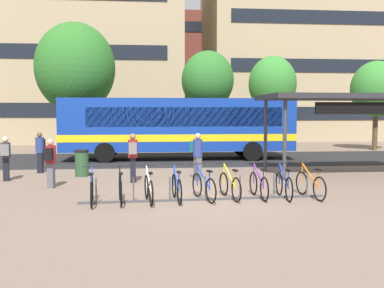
# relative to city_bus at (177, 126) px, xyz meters

# --- Properties ---
(ground) EXTENTS (200.00, 200.00, 0.00)m
(ground) POSITION_rel_city_bus_xyz_m (0.35, -10.48, -1.78)
(ground) COLOR #7A6656
(bus_lane_asphalt) EXTENTS (80.00, 7.20, 0.01)m
(bus_lane_asphalt) POSITION_rel_city_bus_xyz_m (0.35, 0.00, -1.77)
(bus_lane_asphalt) COLOR #232326
(bus_lane_asphalt) RESTS_ON ground
(city_bus) EXTENTS (12.05, 2.69, 3.20)m
(city_bus) POSITION_rel_city_bus_xyz_m (0.00, 0.00, 0.00)
(city_bus) COLOR #14389E
(city_bus) RESTS_ON ground
(bike_rack) EXTENTS (7.06, 0.48, 0.70)m
(bike_rack) POSITION_rel_city_bus_xyz_m (0.19, -10.75, -1.69)
(bike_rack) COLOR #47474C
(bike_rack) RESTS_ON ground
(parked_bicycle_blue_0) EXTENTS (0.52, 1.72, 0.99)m
(parked_bicycle_blue_0) POSITION_rel_city_bus_xyz_m (-2.94, -10.97, -1.39)
(parked_bicycle_blue_0) COLOR black
(parked_bicycle_blue_0) RESTS_ON ground
(parked_bicycle_black_1) EXTENTS (0.52, 1.72, 0.99)m
(parked_bicycle_black_1) POSITION_rel_city_bus_xyz_m (-2.18, -10.90, -1.39)
(parked_bicycle_black_1) COLOR black
(parked_bicycle_black_1) RESTS_ON ground
(parked_bicycle_white_2) EXTENTS (0.52, 1.71, 0.99)m
(parked_bicycle_white_2) POSITION_rel_city_bus_xyz_m (-1.40, -10.91, -1.39)
(parked_bicycle_white_2) COLOR black
(parked_bicycle_white_2) RESTS_ON ground
(parked_bicycle_blue_3) EXTENTS (0.52, 1.72, 0.99)m
(parked_bicycle_blue_3) POSITION_rel_city_bus_xyz_m (-0.62, -10.77, -1.39)
(parked_bicycle_blue_3) COLOR black
(parked_bicycle_blue_3) RESTS_ON ground
(parked_bicycle_blue_4) EXTENTS (0.65, 1.67, 0.99)m
(parked_bicycle_blue_4) POSITION_rel_city_bus_xyz_m (0.16, -10.69, -1.39)
(parked_bicycle_blue_4) COLOR black
(parked_bicycle_blue_4) RESTS_ON ground
(parked_bicycle_yellow_5) EXTENTS (0.53, 1.70, 0.99)m
(parked_bicycle_yellow_5) POSITION_rel_city_bus_xyz_m (0.92, -10.59, -1.39)
(parked_bicycle_yellow_5) COLOR black
(parked_bicycle_yellow_5) RESTS_ON ground
(parked_bicycle_purple_6) EXTENTS (0.52, 1.72, 0.99)m
(parked_bicycle_purple_6) POSITION_rel_city_bus_xyz_m (1.78, -10.57, -1.39)
(parked_bicycle_purple_6) COLOR black
(parked_bicycle_purple_6) RESTS_ON ground
(parked_bicycle_blue_7) EXTENTS (0.52, 1.72, 0.99)m
(parked_bicycle_blue_7) POSITION_rel_city_bus_xyz_m (2.50, -10.67, -1.39)
(parked_bicycle_blue_7) COLOR black
(parked_bicycle_blue_7) RESTS_ON ground
(parked_bicycle_orange_8) EXTENTS (0.52, 1.71, 0.99)m
(parked_bicycle_orange_8) POSITION_rel_city_bus_xyz_m (3.29, -10.68, -1.39)
(parked_bicycle_orange_8) COLOR black
(parked_bicycle_orange_8) RESTS_ON ground
(transit_shelter) EXTENTS (6.79, 3.46, 3.19)m
(transit_shelter) POSITION_rel_city_bus_xyz_m (6.47, -6.15, 1.23)
(transit_shelter) COLOR #38383D
(transit_shelter) RESTS_ON ground
(commuter_black_pack_0) EXTENTS (0.36, 0.54, 1.62)m
(commuter_black_pack_0) POSITION_rel_city_bus_xyz_m (-4.63, -8.34, -0.84)
(commuter_black_pack_0) COLOR #565660
(commuter_black_pack_0) RESTS_ON ground
(commuter_black_pack_1) EXTENTS (0.35, 0.53, 1.69)m
(commuter_black_pack_1) POSITION_rel_city_bus_xyz_m (-5.90, -4.59, -0.81)
(commuter_black_pack_1) COLOR black
(commuter_black_pack_1) RESTS_ON ground
(commuter_grey_pack_2) EXTENTS (0.35, 0.53, 1.74)m
(commuter_grey_pack_2) POSITION_rel_city_bus_xyz_m (-1.99, -7.39, -0.77)
(commuter_grey_pack_2) COLOR black
(commuter_grey_pack_2) RESTS_ON ground
(commuter_teal_pack_3) EXTENTS (0.50, 0.60, 1.74)m
(commuter_teal_pack_3) POSITION_rel_city_bus_xyz_m (0.33, -7.18, -0.77)
(commuter_teal_pack_3) COLOR #565660
(commuter_teal_pack_3) RESTS_ON ground
(commuter_grey_pack_4) EXTENTS (0.41, 0.57, 1.62)m
(commuter_grey_pack_4) POSITION_rel_city_bus_xyz_m (-6.59, -6.66, -0.84)
(commuter_grey_pack_4) COLOR black
(commuter_grey_pack_4) RESTS_ON ground
(trash_bin) EXTENTS (0.55, 0.55, 1.03)m
(trash_bin) POSITION_rel_city_bus_xyz_m (-4.04, -5.74, -1.26)
(trash_bin) COLOR #284C2D
(trash_bin) RESTS_ON ground
(street_tree_0) EXTENTS (3.25, 3.25, 6.29)m
(street_tree_0) POSITION_rel_city_bus_xyz_m (2.15, 4.13, 2.68)
(street_tree_0) COLOR brown
(street_tree_0) RESTS_ON ground
(street_tree_1) EXTENTS (3.25, 3.25, 5.81)m
(street_tree_1) POSITION_rel_city_bus_xyz_m (13.20, 4.23, 2.20)
(street_tree_1) COLOR brown
(street_tree_1) RESTS_ON ground
(street_tree_2) EXTENTS (4.85, 4.85, 7.95)m
(street_tree_2) POSITION_rel_city_bus_xyz_m (-5.98, 4.50, 3.41)
(street_tree_2) COLOR brown
(street_tree_2) RESTS_ON ground
(street_tree_3) EXTENTS (3.38, 3.38, 6.46)m
(street_tree_3) POSITION_rel_city_bus_xyz_m (7.22, 7.48, 2.70)
(street_tree_3) COLOR brown
(street_tree_3) RESTS_ON ground
(building_left_wing) EXTENTS (22.28, 12.67, 17.61)m
(building_left_wing) POSITION_rel_city_bus_xyz_m (-9.91, 17.18, 7.03)
(building_left_wing) COLOR tan
(building_left_wing) RESTS_ON ground
(building_right_wing) EXTENTS (19.13, 12.17, 23.73)m
(building_right_wing) POSITION_rel_city_bus_xyz_m (13.51, 18.33, 10.09)
(building_right_wing) COLOR tan
(building_right_wing) RESTS_ON ground
(building_centre_block) EXTENTS (16.17, 11.73, 13.24)m
(building_centre_block) POSITION_rel_city_bus_xyz_m (-1.52, 29.22, 4.85)
(building_centre_block) COLOR brown
(building_centre_block) RESTS_ON ground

